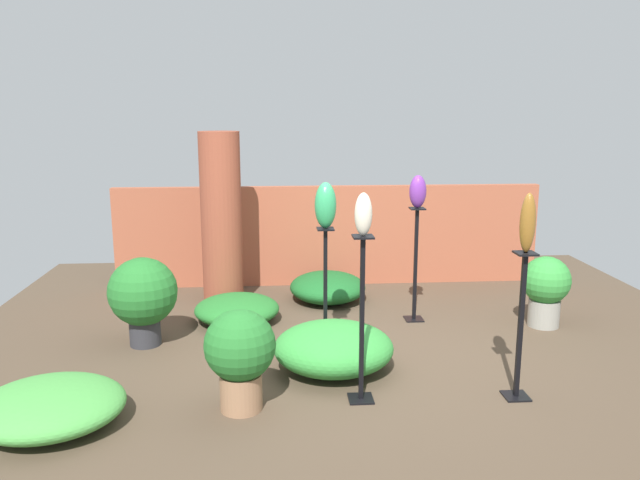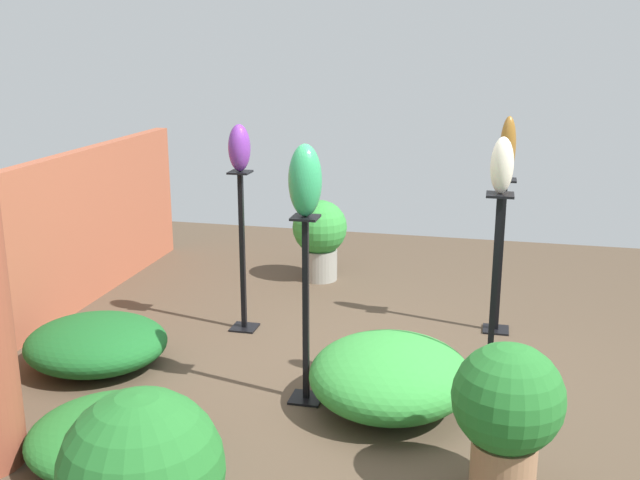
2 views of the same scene
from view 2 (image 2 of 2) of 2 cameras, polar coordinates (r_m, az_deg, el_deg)
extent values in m
plane|color=#4C3D2D|center=(5.04, 3.05, -11.15)|extent=(8.00, 8.00, 0.00)
cube|color=#9E5138|center=(5.81, -23.22, -1.79)|extent=(5.60, 0.12, 1.32)
cube|color=black|center=(6.10, 13.24, -6.66)|extent=(0.20, 0.20, 0.01)
cube|color=black|center=(5.90, 13.59, -1.25)|extent=(0.04, 0.04, 1.21)
cube|color=black|center=(5.77, 13.96, 4.47)|extent=(0.16, 0.16, 0.02)
cube|color=black|center=(6.01, -5.78, -6.65)|extent=(0.20, 0.20, 0.01)
cube|color=black|center=(5.80, -5.94, -0.92)|extent=(0.04, 0.04, 1.26)
cube|color=black|center=(5.66, -6.11, 5.16)|extent=(0.16, 0.16, 0.02)
cube|color=black|center=(4.88, -1.05, -11.96)|extent=(0.20, 0.20, 0.01)
cube|color=black|center=(4.64, -1.09, -5.42)|extent=(0.04, 0.04, 1.20)
cube|color=black|center=(4.47, -1.13, 1.72)|extent=(0.16, 0.16, 0.02)
cube|color=black|center=(4.94, 12.58, -12.03)|extent=(0.20, 0.20, 0.01)
cube|color=black|center=(4.67, 13.05, -4.70)|extent=(0.04, 0.04, 1.35)
cube|color=black|center=(4.49, 13.56, 3.36)|extent=(0.16, 0.16, 0.02)
ellipsoid|color=brown|center=(5.73, 14.11, 6.83)|extent=(0.12, 0.12, 0.47)
ellipsoid|color=#6B2D8C|center=(5.63, -6.16, 7.00)|extent=(0.18, 0.17, 0.35)
ellipsoid|color=#2D9356|center=(4.42, -1.14, 4.56)|extent=(0.20, 0.20, 0.43)
ellipsoid|color=beige|center=(4.46, 13.70, 5.54)|extent=(0.13, 0.13, 0.33)
cylinder|color=gray|center=(7.11, -0.02, -1.87)|extent=(0.33, 0.33, 0.29)
sphere|color=#338C38|center=(7.01, -0.02, 0.98)|extent=(0.51, 0.51, 0.51)
sphere|color=#236B28|center=(3.23, -13.40, -16.73)|extent=(0.68, 0.68, 0.68)
cylinder|color=#936B4C|center=(4.04, 13.77, -16.47)|extent=(0.33, 0.33, 0.29)
sphere|color=#236B28|center=(3.85, 14.14, -11.61)|extent=(0.56, 0.56, 0.56)
ellipsoid|color=#236B28|center=(4.36, -15.45, -14.10)|extent=(0.93, 0.93, 0.29)
ellipsoid|color=#195923|center=(5.50, -16.68, -7.54)|extent=(0.92, 0.99, 0.34)
ellipsoid|color=#338C38|center=(4.73, 5.36, -10.20)|extent=(1.07, 1.01, 0.43)
camera|label=1|loc=(5.99, 65.54, 7.07)|focal=35.00mm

